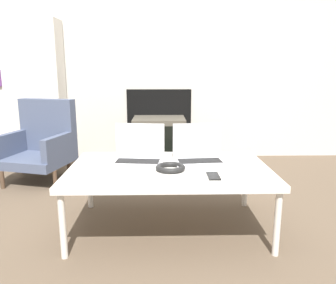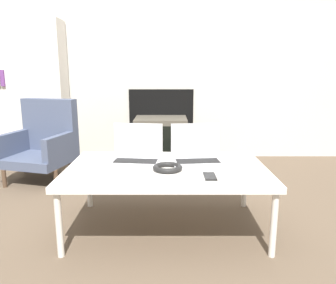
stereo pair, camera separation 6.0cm
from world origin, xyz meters
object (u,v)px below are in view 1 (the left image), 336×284
headphones (170,168)px  phone (213,176)px  armchair (42,142)px  tv (159,140)px  laptop_left (139,153)px  laptop_right (199,153)px

headphones → phone: (0.24, -0.13, -0.01)m
headphones → armchair: armchair is taller
phone → tv: bearing=100.1°
laptop_left → tv: (0.13, 1.43, -0.22)m
laptop_left → laptop_right: bearing=6.2°
headphones → armchair: 1.62m
laptop_right → armchair: 1.65m
phone → tv: size_ratio=0.24×
laptop_right → headphones: bearing=-140.7°
tv → armchair: 1.20m
laptop_right → tv: 1.47m
laptop_left → laptop_right: same height
phone → laptop_left: bearing=144.1°
laptop_left → headphones: 0.28m
laptop_left → tv: 1.45m
phone → headphones: bearing=151.3°
headphones → phone: 0.27m
laptop_right → phone: bearing=-86.8°
laptop_left → phone: (0.44, -0.32, -0.05)m
laptop_right → phone: (0.05, -0.32, -0.05)m
tv → headphones: bearing=-87.4°
laptop_left → tv: laptop_left is taller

